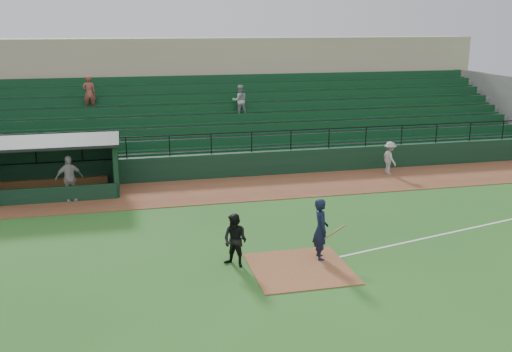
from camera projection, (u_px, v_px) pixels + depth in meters
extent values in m
plane|color=#255B1D|center=(291.00, 256.00, 18.57)|extent=(90.00, 90.00, 0.00)
cube|color=brown|center=(241.00, 189.00, 26.09)|extent=(40.00, 4.00, 0.03)
cube|color=brown|center=(300.00, 268.00, 17.62)|extent=(3.00, 3.00, 0.03)
cube|color=white|center=(486.00, 225.00, 21.45)|extent=(17.49, 4.44, 0.01)
cube|color=black|center=(232.00, 165.00, 28.00)|extent=(36.00, 0.35, 1.20)
cylinder|color=black|center=(232.00, 133.00, 27.59)|extent=(36.00, 0.06, 0.06)
cube|color=slate|center=(215.00, 124.00, 32.30)|extent=(36.00, 9.00, 3.60)
cube|color=#103D1F|center=(217.00, 118.00, 31.71)|extent=(34.56, 8.00, 4.05)
cube|color=slate|center=(496.00, 108.00, 36.22)|extent=(0.35, 9.50, 4.20)
cube|color=tan|center=(199.00, 87.00, 38.05)|extent=(38.00, 3.00, 6.40)
cube|color=slate|center=(203.00, 82.00, 36.04)|extent=(36.00, 2.00, 0.20)
imported|color=#A5A5A5|center=(240.00, 101.00, 32.07)|extent=(0.85, 0.66, 1.74)
imported|color=brown|center=(89.00, 93.00, 31.08)|extent=(0.69, 0.45, 1.89)
cube|color=black|center=(20.00, 164.00, 25.91)|extent=(8.50, 0.20, 2.30)
cube|color=black|center=(116.00, 166.00, 25.62)|extent=(0.20, 2.60, 2.30)
cube|color=black|center=(12.00, 144.00, 24.37)|extent=(8.90, 3.20, 0.12)
cube|color=olive|center=(21.00, 185.00, 25.76)|extent=(7.65, 0.40, 0.50)
cube|color=black|center=(12.00, 198.00, 23.62)|extent=(8.50, 0.12, 0.70)
imported|color=black|center=(321.00, 229.00, 18.13)|extent=(0.56, 0.78, 2.01)
cylinder|color=olive|center=(335.00, 232.00, 18.04)|extent=(0.79, 0.34, 0.35)
imported|color=black|center=(235.00, 240.00, 17.62)|extent=(1.04, 1.03, 1.69)
imported|color=#A49F99|center=(390.00, 158.00, 28.37)|extent=(0.66, 1.08, 1.63)
imported|color=#A19B97|center=(69.00, 178.00, 24.01)|extent=(1.24, 0.80, 1.96)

